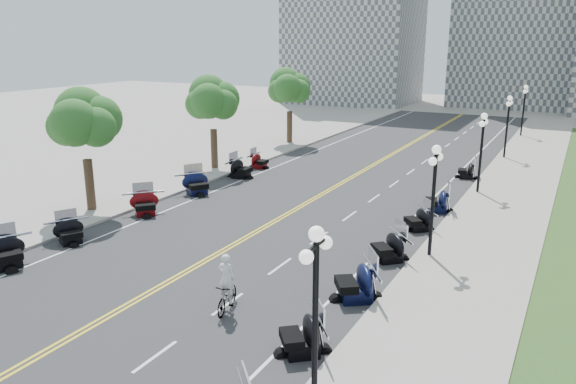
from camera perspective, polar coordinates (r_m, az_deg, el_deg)
The scene contains 47 objects.
ground at distance 25.84m, azimuth -7.10°, elevation -6.23°, with size 160.00×160.00×0.00m, color gray.
road at distance 34.05m, azimuth 2.53°, elevation -0.78°, with size 16.00×90.00×0.01m, color #333335.
centerline_yellow_a at distance 34.10m, azimuth 2.34°, elevation -0.74°, with size 0.12×90.00×0.00m, color yellow.
centerline_yellow_b at distance 34.00m, azimuth 2.71°, elevation -0.79°, with size 0.12×90.00×0.00m, color yellow.
edge_line_north at distance 31.97m, azimuth 12.95°, elevation -2.23°, with size 0.12×90.00×0.00m, color white.
edge_line_south at distance 37.14m, azimuth -6.43°, elevation 0.52°, with size 0.12×90.00×0.00m, color white.
lane_dash_4 at distance 18.41m, azimuth -13.34°, elevation -15.94°, with size 0.12×2.00×0.00m, color white.
lane_dash_5 at distance 21.16m, azimuth -6.13°, elevation -11.23°, with size 0.12×2.00×0.00m, color white.
lane_dash_6 at distance 24.26m, azimuth -0.83°, elevation -7.55°, with size 0.12×2.00×0.00m, color white.
lane_dash_7 at distance 27.59m, azimuth 3.18°, elevation -4.68°, with size 0.12×2.00×0.00m, color white.
lane_dash_8 at distance 31.08m, azimuth 6.27°, elevation -2.43°, with size 0.12×2.00×0.00m, color white.
lane_dash_9 at distance 34.68m, azimuth 8.73°, elevation -0.63°, with size 0.12×2.00×0.00m, color white.
lane_dash_10 at distance 38.36m, azimuth 10.72°, elevation 0.83°, with size 0.12×2.00×0.00m, color white.
lane_dash_11 at distance 42.10m, azimuth 12.36°, elevation 2.03°, with size 0.12×2.00×0.00m, color white.
lane_dash_12 at distance 45.88m, azimuth 13.73°, elevation 3.03°, with size 0.12×2.00×0.00m, color white.
lane_dash_13 at distance 49.70m, azimuth 14.89°, elevation 3.87°, with size 0.12×2.00×0.00m, color white.
lane_dash_14 at distance 53.54m, azimuth 15.89°, elevation 4.60°, with size 0.12×2.00×0.00m, color white.
lane_dash_15 at distance 57.41m, azimuth 16.76°, elevation 5.23°, with size 0.12×2.00×0.00m, color white.
lane_dash_16 at distance 61.29m, azimuth 17.52°, elevation 5.77°, with size 0.12×2.00×0.00m, color white.
lane_dash_17 at distance 65.18m, azimuth 18.19°, elevation 6.25°, with size 0.12×2.00×0.00m, color white.
lane_dash_18 at distance 69.09m, azimuth 18.78°, elevation 6.68°, with size 0.12×2.00×0.00m, color white.
lane_dash_19 at distance 73.01m, azimuth 19.32°, elevation 7.06°, with size 0.12×2.00×0.00m, color white.
sidewalk_north at distance 31.23m, azimuth 20.22°, elevation -3.10°, with size 5.00×90.00×0.15m, color #9E9991.
sidewalk_south at distance 39.52m, azimuth -11.36°, elevation 1.31°, with size 5.00×90.00×0.15m, color #9E9991.
distant_block_a at distance 87.70m, azimuth 6.80°, elevation 17.56°, with size 18.00×14.00×26.00m, color gray.
street_lamp_1 at distance 14.49m, azimuth 2.79°, elevation -12.88°, with size 0.50×1.20×4.90m, color black, non-canonical shape.
street_lamp_2 at distance 25.14m, azimuth 14.51°, elevation -0.97°, with size 0.50×1.20×4.90m, color black, non-canonical shape.
street_lamp_3 at distance 36.64m, azimuth 19.01°, elevation 3.73°, with size 0.50×1.20×4.90m, color black, non-canonical shape.
street_lamp_4 at distance 48.38m, azimuth 21.36°, elevation 6.15°, with size 0.50×1.20×4.90m, color black, non-canonical shape.
street_lamp_5 at distance 60.22m, azimuth 22.80°, elevation 7.63°, with size 0.50×1.20×4.90m, color black, non-canonical shape.
tree_2 at distance 32.59m, azimuth -19.99°, elevation 6.13°, with size 4.80×4.80×9.20m, color #235619, non-canonical shape.
tree_3 at distance 41.53m, azimuth -7.66°, elevation 8.71°, with size 4.80×4.80×9.20m, color #235619, non-canonical shape.
tree_4 at distance 51.72m, azimuth 0.16°, elevation 10.13°, with size 4.80×4.80×9.20m, color #235619, non-canonical shape.
motorcycle_n_4 at distance 17.79m, azimuth 1.40°, elevation -14.15°, with size 1.97×1.97×1.38m, color black, non-canonical shape.
motorcycle_n_5 at distance 21.22m, azimuth 6.90°, elevation -8.90°, with size 2.22×2.22×1.55m, color black, non-canonical shape.
motorcycle_n_6 at distance 25.02m, azimuth 10.18°, elevation -5.37°, with size 2.00×2.00×1.40m, color black, non-canonical shape.
motorcycle_n_7 at distance 29.24m, azimuth 13.09°, elevation -2.61°, with size 1.82×1.82×1.27m, color black, non-canonical shape.
motorcycle_n_8 at distance 32.59m, azimuth 14.92°, elevation -0.74°, with size 2.04×2.04×1.43m, color black, non-canonical shape.
motorcycle_n_10 at distance 41.06m, azimuth 17.70°, elevation 2.19°, with size 1.78×1.78×1.24m, color black, non-canonical shape.
motorcycle_s_4 at distance 26.74m, azimuth -26.73°, elevation -5.41°, with size 2.08×2.08×1.45m, color black, non-canonical shape.
motorcycle_s_5 at distance 28.63m, azimuth -21.30°, elevation -3.69°, with size 1.80×1.80×1.26m, color black, non-canonical shape.
motorcycle_s_6 at distance 31.91m, azimuth -14.36°, elevation -1.07°, with size 2.00×2.00×1.40m, color #590A0C, non-canonical shape.
motorcycle_s_7 at distance 35.47m, azimuth -9.26°, elevation 0.94°, with size 2.13×2.13×1.49m, color black, non-canonical shape.
motorcycle_s_8 at distance 39.35m, azimuth -4.81°, elevation 2.48°, with size 2.09×2.09×1.46m, color black, non-canonical shape.
motorcycle_s_9 at distance 42.24m, azimuth -2.93°, elevation 3.25°, with size 1.77×1.77×1.24m, color #590A0C, non-canonical shape.
bicycle at distance 20.47m, azimuth -6.21°, elevation -10.51°, with size 0.52×1.85×1.11m, color #A51414.
cyclist_rider at distance 19.87m, azimuth -6.33°, elevation -6.68°, with size 0.67×0.44×1.83m, color white.
Camera 1 is at (13.96, -19.59, 9.45)m, focal length 35.00 mm.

